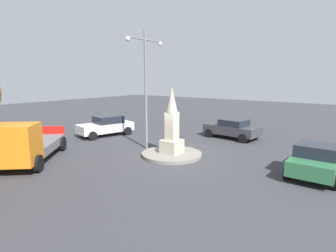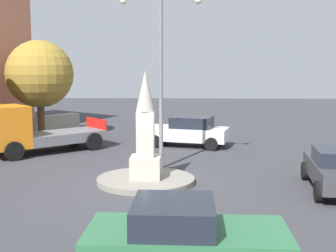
% 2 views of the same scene
% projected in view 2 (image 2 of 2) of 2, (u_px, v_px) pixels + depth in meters
% --- Properties ---
extents(ground_plane, '(80.00, 80.00, 0.00)m').
position_uv_depth(ground_plane, '(146.00, 183.00, 16.19)').
color(ground_plane, '#38383D').
extents(traffic_island, '(3.43, 3.43, 0.18)m').
position_uv_depth(traffic_island, '(146.00, 180.00, 16.18)').
color(traffic_island, gray).
rests_on(traffic_island, ground).
extents(monument, '(1.04, 1.04, 3.75)m').
position_uv_depth(monument, '(145.00, 135.00, 15.96)').
color(monument, '#B2AA99').
rests_on(monument, traffic_island).
extents(streetlamp, '(3.14, 0.28, 7.19)m').
position_uv_depth(streetlamp, '(161.00, 58.00, 17.85)').
color(streetlamp, slate).
rests_on(streetlamp, ground).
extents(car_white_parked_left, '(4.40, 2.75, 1.51)m').
position_uv_depth(car_white_parked_left, '(188.00, 131.00, 23.28)').
color(car_white_parked_left, silver).
rests_on(car_white_parked_left, ground).
extents(car_green_far_side, '(3.95, 2.09, 1.51)m').
position_uv_depth(car_green_far_side, '(184.00, 239.00, 8.97)').
color(car_green_far_side, '#2D6B42').
rests_on(car_green_far_side, ground).
extents(truck_orange_passing, '(5.37, 5.08, 2.29)m').
position_uv_depth(truck_orange_passing, '(30.00, 132.00, 21.21)').
color(truck_orange_passing, orange).
rests_on(truck_orange_passing, ground).
extents(tree_far_corner, '(3.72, 3.72, 5.45)m').
position_uv_depth(tree_far_corner, '(40.00, 74.00, 25.54)').
color(tree_far_corner, brown).
rests_on(tree_far_corner, ground).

